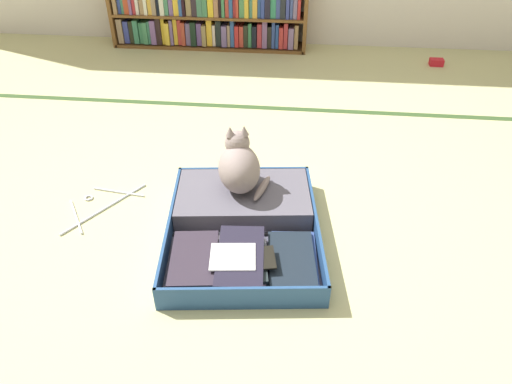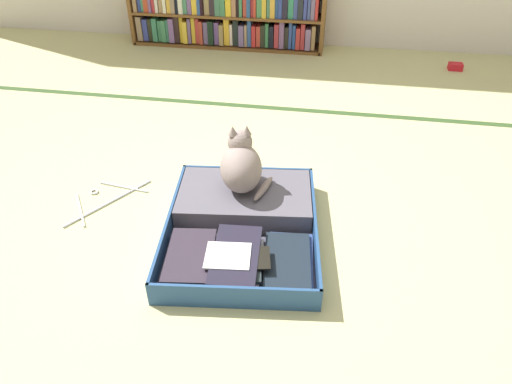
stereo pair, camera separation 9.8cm
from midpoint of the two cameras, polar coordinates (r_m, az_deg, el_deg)
The scene contains 7 objects.
ground_plane at distance 2.09m, azimuth -2.90°, elevation -3.43°, with size 10.00×10.00×0.00m, color #C6C389.
tatami_border at distance 3.04m, azimuth 1.61°, elevation 10.30°, with size 4.80×0.05×0.00m.
bookshelf at distance 4.03m, azimuth -2.98°, elevation 22.32°, with size 1.59×0.25×0.75m.
open_suitcase at distance 2.00m, azimuth -0.36°, elevation -3.71°, with size 0.71×0.84×0.11m.
black_cat at distance 2.05m, azimuth -0.45°, elevation 3.27°, with size 0.26×0.29×0.28m.
clothes_hanger at distance 2.30m, azimuth -16.81°, elevation -0.84°, with size 0.33×0.41×0.01m.
small_red_pouch at distance 3.92m, azimuth 23.78°, elevation 13.79°, with size 0.10×0.07×0.05m.
Camera 2 is at (0.42, -1.56, 1.33)m, focal length 32.87 mm.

